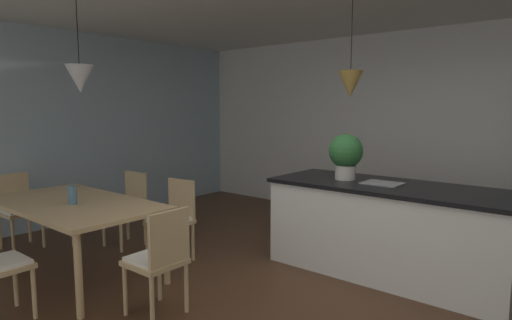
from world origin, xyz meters
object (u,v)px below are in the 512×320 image
at_px(dining_table, 74,208).
at_px(chair_far_left, 127,206).
at_px(kitchen_island, 388,229).
at_px(chair_kitchen_end, 159,258).
at_px(chair_window_end, 18,208).
at_px(vase_on_dining_table, 72,195).
at_px(chair_far_right, 173,217).
at_px(potted_plant_on_island, 346,154).

distance_m(dining_table, chair_far_left, 1.00).
bearing_deg(chair_far_left, kitchen_island, 21.67).
bearing_deg(chair_kitchen_end, dining_table, -179.97).
relative_size(chair_window_end, vase_on_dining_table, 4.87).
distance_m(chair_kitchen_end, chair_far_right, 1.25).
relative_size(dining_table, potted_plant_on_island, 3.97).
xyz_separation_m(kitchen_island, potted_plant_on_island, (-0.49, 0.00, 0.71)).
xyz_separation_m(chair_kitchen_end, chair_far_left, (-1.74, 0.88, 0.00)).
distance_m(chair_window_end, chair_far_left, 1.25).
relative_size(potted_plant_on_island, vase_on_dining_table, 2.66).
distance_m(chair_far_right, vase_on_dining_table, 1.05).
xyz_separation_m(chair_far_left, potted_plant_on_island, (2.30, 1.11, 0.69)).
distance_m(dining_table, chair_far_right, 1.00).
bearing_deg(vase_on_dining_table, dining_table, 150.14).
distance_m(chair_window_end, vase_on_dining_table, 1.46).
relative_size(chair_kitchen_end, chair_far_left, 1.00).
height_order(chair_window_end, vase_on_dining_table, vase_on_dining_table).
distance_m(chair_far_left, kitchen_island, 2.99).
relative_size(dining_table, chair_kitchen_end, 2.17).
bearing_deg(dining_table, kitchen_island, 40.11).
height_order(chair_kitchen_end, vase_on_dining_table, vase_on_dining_table).
distance_m(chair_far_right, potted_plant_on_island, 1.95).
relative_size(chair_far_right, vase_on_dining_table, 4.87).
bearing_deg(chair_far_right, dining_table, -115.60).
bearing_deg(chair_window_end, vase_on_dining_table, -2.31).
bearing_deg(vase_on_dining_table, chair_kitchen_end, 2.83).
height_order(chair_kitchen_end, chair_far_left, same).
xyz_separation_m(chair_kitchen_end, potted_plant_on_island, (0.56, 1.98, 0.69)).
xyz_separation_m(chair_far_left, kitchen_island, (2.78, 1.11, -0.01)).
bearing_deg(kitchen_island, potted_plant_on_island, 180.00).
bearing_deg(chair_far_right, potted_plant_on_island, 37.34).
bearing_deg(chair_far_right, vase_on_dining_table, -108.73).
bearing_deg(chair_kitchen_end, kitchen_island, 62.28).
height_order(potted_plant_on_island, vase_on_dining_table, potted_plant_on_island).
distance_m(dining_table, chair_window_end, 1.33).
distance_m(chair_kitchen_end, vase_on_dining_table, 1.26).
relative_size(chair_window_end, chair_far_left, 1.00).
relative_size(chair_window_end, chair_far_right, 1.00).
distance_m(chair_kitchen_end, potted_plant_on_island, 2.17).
bearing_deg(kitchen_island, chair_kitchen_end, -117.72).
height_order(chair_kitchen_end, kitchen_island, kitchen_island).
relative_size(chair_kitchen_end, chair_far_right, 1.00).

